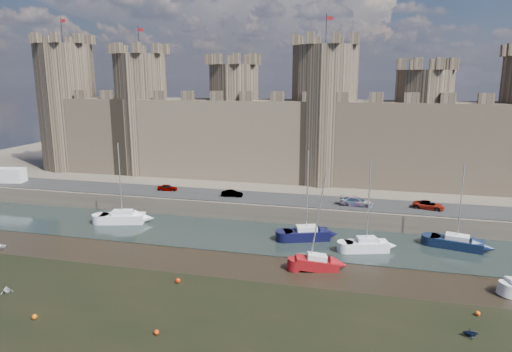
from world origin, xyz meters
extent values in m
plane|color=black|center=(0.00, 0.00, 0.00)|extent=(160.00, 160.00, 0.00)
cube|color=black|center=(0.00, 24.00, 0.04)|extent=(160.00, 12.00, 0.08)
cube|color=#4C443A|center=(0.00, 60.00, 1.25)|extent=(160.00, 60.00, 2.50)
cube|color=black|center=(0.00, 34.00, 2.55)|extent=(160.00, 7.00, 0.10)
cube|color=#42382B|center=(0.00, 48.00, 9.50)|extent=(100.00, 9.00, 14.00)
cylinder|color=#42382B|center=(-48.00, 48.00, 14.50)|extent=(11.00, 11.00, 24.00)
cylinder|color=black|center=(-48.00, 48.00, 29.00)|extent=(0.10, 0.10, 5.00)
cube|color=#A5161D|center=(-47.50, 48.00, 30.80)|extent=(1.00, 0.03, 0.60)
cylinder|color=#42382B|center=(-32.00, 48.00, 13.50)|extent=(10.00, 10.00, 22.00)
cylinder|color=black|center=(-32.00, 48.00, 27.00)|extent=(0.10, 0.10, 5.00)
cube|color=#A5161D|center=(-31.50, 48.00, 28.80)|extent=(1.00, 0.03, 0.60)
cylinder|color=#42382B|center=(-14.00, 48.00, 12.50)|extent=(9.00, 9.00, 20.00)
cylinder|color=#42382B|center=(2.00, 48.00, 14.00)|extent=(11.00, 11.00, 23.00)
cylinder|color=black|center=(2.00, 48.00, 28.00)|extent=(0.10, 0.10, 5.00)
cube|color=#A5161D|center=(2.50, 48.00, 29.80)|extent=(1.00, 0.03, 0.60)
cylinder|color=#42382B|center=(18.00, 48.00, 12.00)|extent=(9.00, 9.00, 19.00)
imported|color=gray|center=(-21.23, 34.68, 3.03)|extent=(3.27, 1.63, 1.07)
imported|color=gray|center=(-10.07, 33.59, 3.03)|extent=(3.33, 1.47, 1.06)
imported|color=gray|center=(8.50, 33.01, 3.16)|extent=(4.65, 2.06, 1.33)
imported|color=gray|center=(18.24, 33.80, 3.08)|extent=(4.52, 2.86, 1.16)
cube|color=silver|center=(-50.60, 33.50, 3.76)|extent=(6.08, 3.25, 2.52)
cube|color=silver|center=(-23.72, 24.88, 0.71)|extent=(6.56, 3.99, 1.25)
cube|color=silver|center=(-23.72, 24.88, 1.62)|extent=(3.08, 2.36, 0.57)
cylinder|color=silver|center=(-23.72, 24.88, 6.45)|extent=(0.14, 0.14, 10.24)
cube|color=black|center=(2.65, 24.32, 0.71)|extent=(6.15, 4.07, 1.25)
cube|color=silver|center=(2.65, 24.32, 1.62)|extent=(2.93, 2.34, 0.57)
cylinder|color=silver|center=(2.65, 24.32, 6.45)|extent=(0.14, 0.14, 10.24)
cube|color=white|center=(10.12, 22.18, 0.68)|extent=(5.43, 3.36, 1.19)
cube|color=silver|center=(10.12, 22.18, 1.54)|extent=(2.56, 1.98, 0.54)
cylinder|color=silver|center=(10.12, 22.18, 6.15)|extent=(0.14, 0.14, 9.76)
cube|color=black|center=(20.77, 25.88, 0.65)|extent=(6.33, 3.68, 1.14)
cube|color=silver|center=(20.77, 25.88, 1.47)|extent=(2.96, 2.21, 0.52)
cylinder|color=silver|center=(20.77, 25.88, 5.87)|extent=(0.14, 0.14, 9.30)
cube|color=maroon|center=(4.98, 15.54, 0.59)|extent=(4.96, 2.85, 1.19)
cube|color=silver|center=(4.98, 15.54, 1.46)|extent=(2.31, 1.72, 0.54)
cylinder|color=silver|center=(4.98, 15.54, 6.04)|extent=(0.14, 0.14, 9.71)
imported|color=silver|center=(-23.41, 2.77, 0.35)|extent=(1.74, 1.70, 0.70)
imported|color=black|center=(18.48, 5.46, 0.33)|extent=(1.31, 1.16, 0.65)
sphere|color=#D45809|center=(-17.38, -0.74, 0.24)|extent=(0.47, 0.47, 0.47)
sphere|color=red|center=(-8.28, 8.86, 0.25)|extent=(0.49, 0.49, 0.49)
sphere|color=#ED450A|center=(19.78, 9.17, 0.22)|extent=(0.44, 0.44, 0.44)
sphere|color=red|center=(-6.12, -0.39, 0.22)|extent=(0.43, 0.43, 0.43)
camera|label=1|loc=(9.78, -30.77, 20.42)|focal=32.00mm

